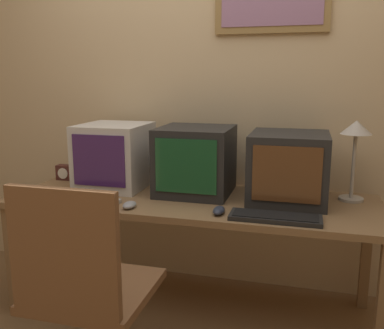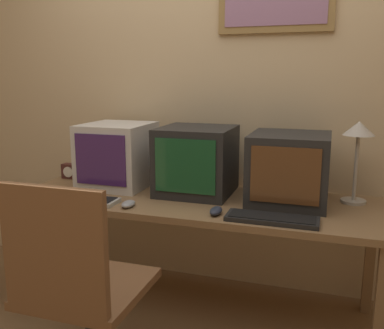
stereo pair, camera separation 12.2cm
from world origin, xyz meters
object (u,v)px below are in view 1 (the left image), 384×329
(monitor_center, at_px, (196,160))
(desk_lamp, at_px, (356,138))
(monitor_right, at_px, (288,167))
(mouse_far_corner, at_px, (219,210))
(mouse_near_keyboard, at_px, (130,205))
(office_chair, at_px, (88,309))
(desk_clock, at_px, (65,172))
(monitor_left, at_px, (115,156))
(keyboard_side, at_px, (275,217))
(keyboard_main, at_px, (81,201))

(monitor_center, xyz_separation_m, desk_lamp, (0.89, 0.07, 0.16))
(monitor_center, xyz_separation_m, monitor_right, (0.54, -0.02, -0.01))
(monitor_center, height_order, mouse_far_corner, monitor_center)
(monitor_right, distance_m, mouse_far_corner, 0.50)
(mouse_near_keyboard, bearing_deg, office_chair, -86.41)
(monitor_center, height_order, desk_clock, monitor_center)
(monitor_left, height_order, office_chair, monitor_left)
(monitor_left, bearing_deg, office_chair, -72.24)
(monitor_center, bearing_deg, mouse_near_keyboard, -123.70)
(desk_lamp, bearing_deg, monitor_right, -164.80)
(monitor_right, relative_size, mouse_far_corner, 3.84)
(monitor_left, relative_size, office_chair, 0.44)
(monitor_center, distance_m, desk_lamp, 0.91)
(keyboard_side, relative_size, mouse_near_keyboard, 4.20)
(keyboard_main, height_order, desk_lamp, desk_lamp)
(monitor_right, distance_m, desk_lamp, 0.40)
(keyboard_main, height_order, mouse_far_corner, mouse_far_corner)
(office_chair, bearing_deg, monitor_center, 76.31)
(office_chair, bearing_deg, keyboard_main, 120.49)
(monitor_left, relative_size, desk_lamp, 0.96)
(monitor_left, xyz_separation_m, desk_clock, (-0.41, 0.07, -0.15))
(monitor_center, xyz_separation_m, keyboard_side, (0.50, -0.38, -0.19))
(desk_lamp, distance_m, office_chair, 1.63)
(keyboard_main, xyz_separation_m, mouse_far_corner, (0.77, 0.01, 0.01))
(keyboard_side, bearing_deg, desk_clock, 162.03)
(keyboard_side, height_order, mouse_near_keyboard, mouse_near_keyboard)
(keyboard_side, height_order, mouse_far_corner, mouse_far_corner)
(monitor_center, bearing_deg, keyboard_side, -37.00)
(monitor_right, bearing_deg, keyboard_main, -162.01)
(monitor_right, xyz_separation_m, desk_clock, (-1.48, 0.11, -0.14))
(mouse_near_keyboard, bearing_deg, keyboard_side, 0.94)
(keyboard_side, height_order, office_chair, office_chair)
(monitor_center, xyz_separation_m, office_chair, (-0.23, -0.93, -0.48))
(office_chair, bearing_deg, monitor_left, 107.76)
(monitor_right, relative_size, desk_clock, 3.99)
(monitor_left, distance_m, mouse_near_keyboard, 0.52)
(monitor_left, relative_size, monitor_center, 1.00)
(monitor_right, bearing_deg, mouse_near_keyboard, -155.23)
(mouse_near_keyboard, bearing_deg, keyboard_main, 177.15)
(monitor_right, height_order, desk_clock, monitor_right)
(desk_lamp, bearing_deg, keyboard_side, -130.60)
(monitor_center, bearing_deg, monitor_left, 178.61)
(monitor_center, distance_m, office_chair, 1.07)
(monitor_right, xyz_separation_m, office_chair, (-0.77, -0.91, -0.47))
(monitor_left, distance_m, keyboard_main, 0.43)
(mouse_near_keyboard, bearing_deg, mouse_far_corner, 3.13)
(monitor_left, xyz_separation_m, mouse_near_keyboard, (0.27, -0.40, -0.18))
(monitor_left, xyz_separation_m, desk_lamp, (1.42, 0.06, 0.16))
(monitor_left, bearing_deg, monitor_center, -1.39)
(monitor_left, bearing_deg, desk_clock, 169.54)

